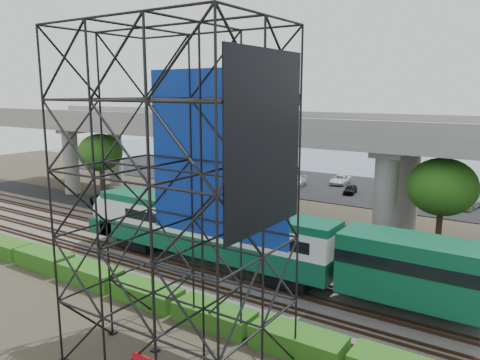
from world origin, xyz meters
The scene contains 13 objects.
ground centered at (0.00, 0.00, 0.00)m, with size 140.00×140.00×0.00m, color #474233.
ballast_bed centered at (0.00, 2.00, 0.10)m, with size 90.00×12.00×0.20m, color slate.
service_road centered at (0.00, 10.50, 0.04)m, with size 90.00×5.00×0.08m, color black.
parking_lot centered at (0.00, 34.00, 0.04)m, with size 90.00×18.00×0.08m, color black.
harbor_water centered at (0.00, 56.00, 0.01)m, with size 140.00×40.00×0.03m, color #455A71.
rail_tracks centered at (0.00, 2.00, 0.28)m, with size 90.00×9.52×0.16m.
commuter_train centered at (2.88, 2.00, 2.88)m, with size 29.30×3.06×4.30m.
overpass centered at (-0.44, 16.00, 8.21)m, with size 80.00×12.00×12.40m.
scaffold_tower centered at (6.71, -7.98, 7.47)m, with size 9.36×6.36×15.00m.
hedge_strip centered at (1.01, -4.30, 0.56)m, with size 34.60×1.80×1.20m.
trees centered at (-4.67, 16.17, 5.57)m, with size 40.94×16.94×7.69m.
suv centered at (-18.89, 10.18, 0.79)m, with size 2.35×5.10×1.42m, color black.
parked_cars centered at (2.00, 33.65, 0.69)m, with size 35.79×9.72×1.27m.
Camera 1 is at (20.00, -22.95, 12.33)m, focal length 35.00 mm.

